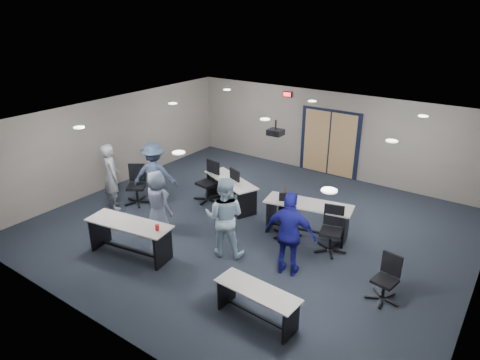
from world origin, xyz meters
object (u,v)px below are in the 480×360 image
Objects in this scene: table_back_left at (231,188)px; person_gray at (112,177)px; table_front_left at (130,233)px; table_front_right at (257,299)px; chair_back_d at (331,231)px; chair_loose_left at (136,185)px; chair_back_a at (207,182)px; person_lightblue at (225,217)px; chair_loose_right at (385,279)px; chair_back_b at (228,189)px; person_back at (155,175)px; chair_back_c at (287,217)px; person_navy at (290,234)px; table_back_right at (307,213)px; person_plaid at (158,202)px.

person_gray reaches higher than table_back_left.
table_front_left reaches higher than table_front_right.
chair_back_d is at bearing -141.00° from person_gray.
chair_loose_left reaches higher than chair_back_d.
chair_back_a is 0.63× the size of person_lightblue.
table_front_left is 1.87× the size of chair_loose_left.
chair_loose_right is (5.53, -1.54, -0.11)m from chair_back_a.
chair_loose_left is 0.60× the size of person_lightblue.
chair_back_d is at bearing 155.86° from chair_loose_right.
person_gray is at bearing 139.11° from table_front_left.
chair_back_d is at bearing -164.73° from person_lightblue.
person_lightblue is (1.36, -1.92, 0.38)m from chair_back_b.
table_front_right is at bearing -107.03° from chair_back_d.
person_back is (-1.68, -1.06, 0.38)m from chair_back_b.
chair_back_d is at bearing -30.47° from chair_back_c.
person_navy is (0.78, -1.31, 0.40)m from chair_back_c.
person_navy is (3.63, -1.79, 0.34)m from chair_back_a.
chair_back_a is 0.63× the size of person_back.
table_back_right is 2.02× the size of chair_back_b.
person_navy is (2.91, -1.93, 0.39)m from table_back_left.
table_front_left is 4.46m from chair_back_d.
person_lightblue is at bearing -5.78° from person_navy.
chair_loose_left is at bearing 125.71° from table_front_left.
chair_back_d is at bearing 11.51° from table_back_left.
chair_back_b is (-3.14, 3.35, 0.10)m from table_front_right.
person_plaid reaches higher than chair_loose_right.
person_navy is at bearing 14.27° from table_front_left.
chair_back_d is (3.57, 2.68, -0.02)m from table_front_left.
person_back reaches higher than chair_back_a.
person_lightblue is at bearing -45.83° from chair_loose_left.
table_back_right is at bearing -143.16° from person_lightblue.
chair_back_c is at bearing 167.88° from chair_loose_right.
person_back reaches higher than table_front_left.
table_front_left is 2.63m from person_gray.
chair_back_c is at bearing 157.90° from person_back.
chair_loose_right is 0.58× the size of person_plaid.
person_gray is at bearing -2.82° from person_plaid.
chair_back_c is 0.57× the size of person_gray.
chair_back_a is 2.88m from person_lightblue.
chair_back_b is at bearing -76.64° from person_lightblue.
chair_loose_right is 6.51m from person_back.
chair_loose_right is 1.97m from person_navy.
table_front_right is 2.33m from person_lightblue.
table_front_left is 1.28× the size of table_front_right.
chair_loose_right is at bearing -169.49° from person_plaid.
table_back_left is at bearing 170.16° from chair_loose_right.
table_front_left is 0.95× the size of table_back_right.
person_gray is 1.00× the size of person_back.
person_plaid is (-3.80, -1.57, 0.26)m from chair_back_d.
person_gray is (-1.80, -1.83, 0.34)m from chair_back_a.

